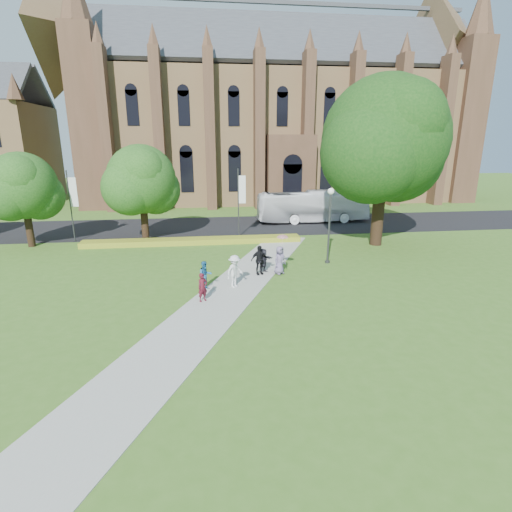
{
  "coord_description": "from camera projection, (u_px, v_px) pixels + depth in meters",
  "views": [
    {
      "loc": [
        -0.94,
        -19.5,
        8.27
      ],
      "look_at": [
        2.02,
        3.37,
        1.6
      ],
      "focal_mm": 28.0,
      "sensor_mm": 36.0,
      "label": 1
    }
  ],
  "objects": [
    {
      "name": "large_tree",
      "position": [
        384.0,
        140.0,
        30.75
      ],
      "size": [
        9.6,
        9.6,
        13.2
      ],
      "color": "#332114",
      "rests_on": "ground"
    },
    {
      "name": "road",
      "position": [
        215.0,
        226.0,
        40.04
      ],
      "size": [
        160.0,
        10.0,
        0.02
      ],
      "primitive_type": "cube",
      "color": "black",
      "rests_on": "ground"
    },
    {
      "name": "street_tree_0",
      "position": [
        22.0,
        186.0,
        31.12
      ],
      "size": [
        5.2,
        5.2,
        7.5
      ],
      "color": "#332114",
      "rests_on": "ground"
    },
    {
      "name": "pedestrian_3",
      "position": [
        259.0,
        260.0,
        25.32
      ],
      "size": [
        1.2,
        0.77,
        1.9
      ],
      "primitive_type": "imported",
      "rotation": [
        0.0,
        0.0,
        0.3
      ],
      "color": "black",
      "rests_on": "footpath"
    },
    {
      "name": "parasol",
      "position": [
        282.0,
        241.0,
        25.24
      ],
      "size": [
        0.92,
        0.92,
        0.64
      ],
      "primitive_type": "imported",
      "rotation": [
        0.0,
        0.0,
        -0.32
      ],
      "color": "#DA9AB2",
      "rests_on": "pedestrian_4"
    },
    {
      "name": "pedestrian_2",
      "position": [
        235.0,
        271.0,
        23.1
      ],
      "size": [
        1.4,
        1.36,
        1.92
      ],
      "primitive_type": "imported",
      "rotation": [
        0.0,
        0.0,
        0.73
      ],
      "color": "silver",
      "rests_on": "footpath"
    },
    {
      "name": "street_tree_1",
      "position": [
        141.0,
        180.0,
        32.61
      ],
      "size": [
        5.6,
        5.6,
        8.05
      ],
      "color": "#332114",
      "rests_on": "ground"
    },
    {
      "name": "footpath",
      "position": [
        225.0,
        297.0,
        21.94
      ],
      "size": [
        15.58,
        28.54,
        0.04
      ],
      "primitive_type": "cube",
      "rotation": [
        0.0,
        0.0,
        -0.44
      ],
      "color": "#B2B2A8",
      "rests_on": "ground"
    },
    {
      "name": "streetlamp",
      "position": [
        330.0,
        217.0,
        27.19
      ],
      "size": [
        0.44,
        0.44,
        5.24
      ],
      "color": "#38383D",
      "rests_on": "ground"
    },
    {
      "name": "tour_coach",
      "position": [
        313.0,
        206.0,
        41.82
      ],
      "size": [
        11.75,
        3.17,
        3.25
      ],
      "primitive_type": "imported",
      "rotation": [
        0.0,
        0.0,
        1.61
      ],
      "color": "silver",
      "rests_on": "road"
    },
    {
      "name": "pedestrian_1",
      "position": [
        205.0,
        275.0,
        22.78
      ],
      "size": [
        0.99,
        0.9,
        1.67
      ],
      "primitive_type": "imported",
      "rotation": [
        0.0,
        0.0,
        0.4
      ],
      "color": "#1C5A8C",
      "rests_on": "footpath"
    },
    {
      "name": "pedestrian_0",
      "position": [
        203.0,
        287.0,
        21.09
      ],
      "size": [
        0.68,
        0.62,
        1.56
      ],
      "primitive_type": "imported",
      "rotation": [
        0.0,
        0.0,
        0.57
      ],
      "color": "#51121E",
      "rests_on": "footpath"
    },
    {
      "name": "pedestrian_5",
      "position": [
        264.0,
        261.0,
        25.72
      ],
      "size": [
        1.37,
        1.39,
        1.6
      ],
      "primitive_type": "imported",
      "rotation": [
        0.0,
        0.0,
        0.8
      ],
      "color": "#25252C",
      "rests_on": "footpath"
    },
    {
      "name": "banner_pole_0",
      "position": [
        240.0,
        199.0,
        34.79
      ],
      "size": [
        0.7,
        0.1,
        6.0
      ],
      "color": "#38383D",
      "rests_on": "ground"
    },
    {
      "name": "cathedral",
      "position": [
        279.0,
        106.0,
        56.46
      ],
      "size": [
        52.6,
        18.25,
        28.0
      ],
      "color": "brown",
      "rests_on": "ground"
    },
    {
      "name": "ground",
      "position": [
        226.0,
        304.0,
        20.99
      ],
      "size": [
        160.0,
        160.0,
        0.0
      ],
      "primitive_type": "plane",
      "color": "#3F691F",
      "rests_on": "ground"
    },
    {
      "name": "pedestrian_4",
      "position": [
        280.0,
        260.0,
        25.46
      ],
      "size": [
        1.05,
        0.98,
        1.81
      ],
      "primitive_type": "imported",
      "rotation": [
        0.0,
        0.0,
        0.62
      ],
      "color": "slate",
      "rests_on": "footpath"
    },
    {
      "name": "banner_pole_1",
      "position": [
        72.0,
        202.0,
        33.06
      ],
      "size": [
        0.7,
        0.1,
        6.0
      ],
      "color": "#38383D",
      "rests_on": "ground"
    },
    {
      "name": "flower_hedge",
      "position": [
        193.0,
        241.0,
        33.26
      ],
      "size": [
        18.0,
        1.4,
        0.45
      ],
      "primitive_type": "cube",
      "color": "gold",
      "rests_on": "ground"
    }
  ]
}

